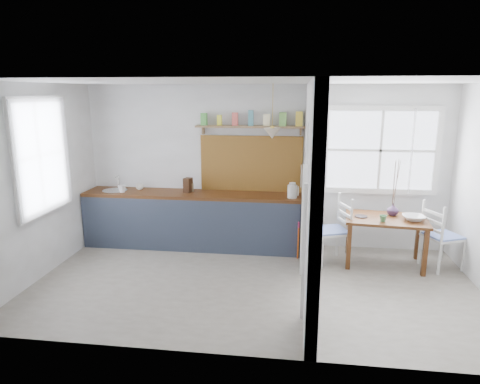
# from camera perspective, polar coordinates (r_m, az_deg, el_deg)

# --- Properties ---
(floor) EXTENTS (5.80, 3.20, 0.01)m
(floor) POSITION_cam_1_polar(r_m,az_deg,el_deg) (5.80, 1.81, -12.12)
(floor) COLOR gray
(floor) RESTS_ON ground
(ceiling) EXTENTS (5.80, 3.20, 0.01)m
(ceiling) POSITION_cam_1_polar(r_m,az_deg,el_deg) (5.24, 2.02, 14.52)
(ceiling) COLOR white
(ceiling) RESTS_ON walls
(walls) EXTENTS (5.81, 3.21, 2.60)m
(walls) POSITION_cam_1_polar(r_m,az_deg,el_deg) (5.37, 1.90, 0.51)
(walls) COLOR white
(walls) RESTS_ON floor
(partition) EXTENTS (0.12, 3.20, 2.60)m
(partition) POSITION_cam_1_polar(r_m,az_deg,el_deg) (5.38, 9.43, 2.00)
(partition) COLOR white
(partition) RESTS_ON floor
(kitchen_window) EXTENTS (0.10, 1.16, 1.50)m
(kitchen_window) POSITION_cam_1_polar(r_m,az_deg,el_deg) (6.27, -25.26, 4.34)
(kitchen_window) COLOR white
(kitchen_window) RESTS_ON walls
(nook_window) EXTENTS (1.76, 0.10, 1.30)m
(nook_window) POSITION_cam_1_polar(r_m,az_deg,el_deg) (6.95, 18.23, 5.27)
(nook_window) COLOR white
(nook_window) RESTS_ON walls
(counter) EXTENTS (3.50, 0.60, 0.90)m
(counter) POSITION_cam_1_polar(r_m,az_deg,el_deg) (7.04, -6.28, -3.58)
(counter) COLOR #4C2814
(counter) RESTS_ON floor
(sink) EXTENTS (0.40, 0.40, 0.02)m
(sink) POSITION_cam_1_polar(r_m,az_deg,el_deg) (7.32, -16.35, 0.12)
(sink) COLOR silver
(sink) RESTS_ON counter
(backsplash) EXTENTS (1.65, 0.03, 0.90)m
(backsplash) POSITION_cam_1_polar(r_m,az_deg,el_deg) (6.92, 1.50, 3.80)
(backsplash) COLOR brown
(backsplash) RESTS_ON walls
(shelf) EXTENTS (1.75, 0.20, 0.21)m
(shelf) POSITION_cam_1_polar(r_m,az_deg,el_deg) (6.76, 1.46, 9.14)
(shelf) COLOR #916541
(shelf) RESTS_ON walls
(pendant_lamp) EXTENTS (0.26, 0.26, 0.16)m
(pendant_lamp) POSITION_cam_1_polar(r_m,az_deg,el_deg) (6.40, 4.31, 7.79)
(pendant_lamp) COLOR silver
(pendant_lamp) RESTS_ON ceiling
(utensil_rail) EXTENTS (0.02, 0.50, 0.02)m
(utensil_rail) POSITION_cam_1_polar(r_m,az_deg,el_deg) (6.20, 8.36, 3.51)
(utensil_rail) COLOR silver
(utensil_rail) RESTS_ON partition
(dining_table) EXTENTS (1.21, 0.88, 0.71)m
(dining_table) POSITION_cam_1_polar(r_m,az_deg,el_deg) (6.63, 18.70, -6.21)
(dining_table) COLOR #4C2814
(dining_table) RESTS_ON floor
(chair_left) EXTENTS (0.59, 0.59, 1.01)m
(chair_left) POSITION_cam_1_polar(r_m,az_deg,el_deg) (6.44, 12.01, -4.96)
(chair_left) COLOR silver
(chair_left) RESTS_ON floor
(chair_right) EXTENTS (0.59, 0.59, 0.98)m
(chair_right) POSITION_cam_1_polar(r_m,az_deg,el_deg) (6.76, 25.42, -5.24)
(chair_right) COLOR silver
(chair_right) RESTS_ON floor
(kettle) EXTENTS (0.22, 0.19, 0.24)m
(kettle) POSITION_cam_1_polar(r_m,az_deg,el_deg) (6.56, 6.99, 0.23)
(kettle) COLOR silver
(kettle) RESTS_ON counter
(mug_a) EXTENTS (0.16, 0.16, 0.11)m
(mug_a) POSITION_cam_1_polar(r_m,az_deg,el_deg) (7.14, -15.46, 0.40)
(mug_a) COLOR white
(mug_a) RESTS_ON counter
(mug_b) EXTENTS (0.15, 0.15, 0.10)m
(mug_b) POSITION_cam_1_polar(r_m,az_deg,el_deg) (7.27, -13.23, 0.69)
(mug_b) COLOR silver
(mug_b) RESTS_ON counter
(knife_block) EXTENTS (0.14, 0.17, 0.23)m
(knife_block) POSITION_cam_1_polar(r_m,az_deg,el_deg) (6.94, -6.95, 0.93)
(knife_block) COLOR #392114
(knife_block) RESTS_ON counter
(jar) EXTENTS (0.11, 0.11, 0.14)m
(jar) POSITION_cam_1_polar(r_m,az_deg,el_deg) (6.99, -6.54, 0.62)
(jar) COLOR #716249
(jar) RESTS_ON counter
(towel_magenta) EXTENTS (0.02, 0.03, 0.61)m
(towel_magenta) POSITION_cam_1_polar(r_m,az_deg,el_deg) (6.57, 7.75, -6.54)
(towel_magenta) COLOR #CB2E64
(towel_magenta) RESTS_ON counter
(towel_orange) EXTENTS (0.02, 0.03, 0.49)m
(towel_orange) POSITION_cam_1_polar(r_m,az_deg,el_deg) (6.56, 7.75, -6.79)
(towel_orange) COLOR #CC5A14
(towel_orange) RESTS_ON counter
(bowl) EXTENTS (0.31, 0.31, 0.07)m
(bowl) POSITION_cam_1_polar(r_m,az_deg,el_deg) (6.53, 22.13, -3.21)
(bowl) COLOR white
(bowl) RESTS_ON dining_table
(table_cup) EXTENTS (0.12, 0.12, 0.09)m
(table_cup) POSITION_cam_1_polar(r_m,az_deg,el_deg) (6.31, 18.53, -3.37)
(table_cup) COLOR #427949
(table_cup) RESTS_ON dining_table
(plate) EXTENTS (0.22, 0.22, 0.01)m
(plate) POSITION_cam_1_polar(r_m,az_deg,el_deg) (6.47, 15.84, -3.14)
(plate) COLOR black
(plate) RESTS_ON dining_table
(vase) EXTENTS (0.20, 0.20, 0.18)m
(vase) POSITION_cam_1_polar(r_m,az_deg,el_deg) (6.67, 19.70, -2.19)
(vase) COLOR #3E2848
(vase) RESTS_ON dining_table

